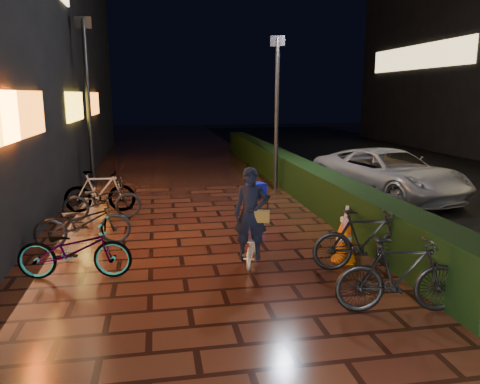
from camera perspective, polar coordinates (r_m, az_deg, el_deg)
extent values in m
plane|color=#381911|center=(7.44, -2.14, -11.80)|extent=(80.00, 80.00, 0.00)
cube|color=black|center=(15.55, 5.83, 2.59)|extent=(0.70, 20.00, 1.00)
imported|color=#AAA9AE|center=(14.44, 17.61, 2.20)|extent=(3.63, 5.46, 1.39)
cube|color=orange|center=(10.08, -24.87, 8.59)|extent=(0.08, 3.00, 0.90)
cube|color=yellow|center=(15.96, -19.47, 9.80)|extent=(0.08, 2.80, 0.90)
cube|color=orange|center=(20.91, -17.30, 10.27)|extent=(0.08, 2.20, 0.90)
cube|color=#FFD88C|center=(28.70, 20.76, 15.13)|extent=(0.06, 10.00, 1.30)
cylinder|color=black|center=(14.54, 4.48, 9.15)|extent=(0.16, 0.16, 4.62)
cube|color=black|center=(14.61, 4.63, 17.88)|extent=(0.43, 0.25, 0.31)
cylinder|color=black|center=(16.00, -17.98, 10.01)|extent=(0.14, 0.14, 5.26)
cube|color=black|center=(16.15, -18.58, 19.00)|extent=(0.51, 0.09, 0.35)
imported|color=silver|center=(8.45, 1.37, -6.54)|extent=(0.78, 1.29, 0.64)
imported|color=black|center=(8.18, 1.31, -2.68)|extent=(0.69, 0.55, 1.64)
cube|color=brown|center=(8.15, 2.62, -2.97)|extent=(0.31, 0.20, 0.21)
cone|color=orange|center=(8.72, 12.54, -5.97)|extent=(0.45, 0.45, 0.71)
cone|color=#DD4E0B|center=(10.00, 12.87, -3.69)|extent=(0.45, 0.45, 0.71)
cube|color=orange|center=(8.83, 12.44, -8.08)|extent=(0.52, 0.52, 0.03)
cube|color=#FF300D|center=(10.09, 12.79, -5.56)|extent=(0.52, 0.52, 0.03)
cube|color=red|center=(9.28, 12.81, -2.88)|extent=(0.71, 1.42, 0.07)
cube|color=black|center=(12.00, 1.99, -0.49)|extent=(0.70, 0.64, 0.04)
cylinder|color=black|center=(11.78, 1.49, -1.83)|extent=(0.04, 0.04, 0.40)
cylinder|color=black|center=(12.01, 3.39, -1.58)|extent=(0.04, 0.04, 0.40)
cylinder|color=black|center=(12.10, 0.58, -1.46)|extent=(0.04, 0.04, 0.40)
cylinder|color=black|center=(12.32, 2.45, -1.22)|extent=(0.04, 0.04, 0.40)
cube|color=#0E11B8|center=(11.96, 1.99, 0.35)|extent=(0.51, 0.48, 0.32)
cylinder|color=black|center=(11.76, 1.73, 0.04)|extent=(0.19, 0.46, 1.02)
imported|color=black|center=(8.18, -19.51, -6.64)|extent=(1.91, 0.84, 0.97)
imported|color=black|center=(9.80, -18.60, -3.56)|extent=(1.93, 0.92, 0.97)
imported|color=black|center=(11.76, -16.48, -0.91)|extent=(1.92, 0.91, 0.97)
imported|color=black|center=(12.50, -16.73, 0.06)|extent=(1.81, 0.57, 1.08)
imported|color=black|center=(6.89, 18.91, -9.59)|extent=(1.85, 0.78, 1.08)
imported|color=black|center=(8.30, 14.95, -5.70)|extent=(1.84, 0.74, 1.08)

